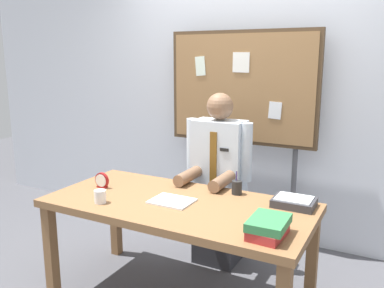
{
  "coord_description": "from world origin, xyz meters",
  "views": [
    {
      "loc": [
        1.25,
        -2.18,
        1.65
      ],
      "look_at": [
        0.0,
        0.2,
        1.07
      ],
      "focal_mm": 37.93,
      "sensor_mm": 36.0,
      "label": 1
    }
  ],
  "objects_px": {
    "pen_holder": "(237,187)",
    "coffee_mug": "(100,196)",
    "open_notebook": "(172,201)",
    "desk_clock": "(102,181)",
    "bulletin_board": "(242,91)",
    "desk": "(178,213)",
    "book_stack": "(268,227)",
    "paper_tray": "(294,202)",
    "person": "(218,186)"
  },
  "relations": [
    {
      "from": "open_notebook",
      "to": "coffee_mug",
      "type": "relative_size",
      "value": 3.18
    },
    {
      "from": "desk",
      "to": "book_stack",
      "type": "xyz_separation_m",
      "value": [
        0.68,
        -0.23,
        0.13
      ]
    },
    {
      "from": "person",
      "to": "pen_holder",
      "type": "bearing_deg",
      "value": -48.78
    },
    {
      "from": "coffee_mug",
      "to": "desk",
      "type": "bearing_deg",
      "value": 29.79
    },
    {
      "from": "bulletin_board",
      "to": "desk",
      "type": "bearing_deg",
      "value": -90.0
    },
    {
      "from": "paper_tray",
      "to": "desk",
      "type": "bearing_deg",
      "value": -158.34
    },
    {
      "from": "open_notebook",
      "to": "desk_clock",
      "type": "distance_m",
      "value": 0.6
    },
    {
      "from": "desk",
      "to": "coffee_mug",
      "type": "bearing_deg",
      "value": -150.21
    },
    {
      "from": "person",
      "to": "coffee_mug",
      "type": "relative_size",
      "value": 16.24
    },
    {
      "from": "open_notebook",
      "to": "coffee_mug",
      "type": "height_order",
      "value": "coffee_mug"
    },
    {
      "from": "open_notebook",
      "to": "bulletin_board",
      "type": "bearing_deg",
      "value": 88.3
    },
    {
      "from": "desk",
      "to": "pen_holder",
      "type": "xyz_separation_m",
      "value": [
        0.28,
        0.32,
        0.13
      ]
    },
    {
      "from": "coffee_mug",
      "to": "pen_holder",
      "type": "distance_m",
      "value": 0.92
    },
    {
      "from": "person",
      "to": "book_stack",
      "type": "height_order",
      "value": "person"
    },
    {
      "from": "book_stack",
      "to": "paper_tray",
      "type": "distance_m",
      "value": 0.5
    },
    {
      "from": "person",
      "to": "desk_clock",
      "type": "distance_m",
      "value": 0.92
    },
    {
      "from": "desk",
      "to": "open_notebook",
      "type": "height_order",
      "value": "open_notebook"
    },
    {
      "from": "book_stack",
      "to": "paper_tray",
      "type": "xyz_separation_m",
      "value": [
        0.01,
        0.5,
        -0.02
      ]
    },
    {
      "from": "open_notebook",
      "to": "desk",
      "type": "bearing_deg",
      "value": 30.79
    },
    {
      "from": "desk_clock",
      "to": "coffee_mug",
      "type": "relative_size",
      "value": 1.32
    },
    {
      "from": "bulletin_board",
      "to": "paper_tray",
      "type": "xyz_separation_m",
      "value": [
        0.69,
        -0.84,
        -0.61
      ]
    },
    {
      "from": "book_stack",
      "to": "open_notebook",
      "type": "relative_size",
      "value": 0.97
    },
    {
      "from": "bulletin_board",
      "to": "paper_tray",
      "type": "bearing_deg",
      "value": -50.41
    },
    {
      "from": "book_stack",
      "to": "desk_clock",
      "type": "bearing_deg",
      "value": 170.24
    },
    {
      "from": "book_stack",
      "to": "open_notebook",
      "type": "distance_m",
      "value": 0.74
    },
    {
      "from": "coffee_mug",
      "to": "desk_clock",
      "type": "bearing_deg",
      "value": 128.25
    },
    {
      "from": "book_stack",
      "to": "open_notebook",
      "type": "height_order",
      "value": "book_stack"
    },
    {
      "from": "desk_clock",
      "to": "paper_tray",
      "type": "distance_m",
      "value": 1.35
    },
    {
      "from": "pen_holder",
      "to": "desk_clock",
      "type": "bearing_deg",
      "value": -160.45
    },
    {
      "from": "bulletin_board",
      "to": "open_notebook",
      "type": "xyz_separation_m",
      "value": [
        -0.03,
        -1.13,
        -0.63
      ]
    },
    {
      "from": "bulletin_board",
      "to": "open_notebook",
      "type": "relative_size",
      "value": 6.91
    },
    {
      "from": "person",
      "to": "desk_clock",
      "type": "relative_size",
      "value": 12.33
    },
    {
      "from": "open_notebook",
      "to": "paper_tray",
      "type": "height_order",
      "value": "paper_tray"
    },
    {
      "from": "person",
      "to": "paper_tray",
      "type": "relative_size",
      "value": 5.32
    },
    {
      "from": "book_stack",
      "to": "coffee_mug",
      "type": "xyz_separation_m",
      "value": [
        -1.12,
        -0.02,
        -0.01
      ]
    },
    {
      "from": "bulletin_board",
      "to": "pen_holder",
      "type": "distance_m",
      "value": 1.03
    },
    {
      "from": "desk",
      "to": "desk_clock",
      "type": "bearing_deg",
      "value": -179.73
    },
    {
      "from": "desk",
      "to": "desk_clock",
      "type": "height_order",
      "value": "desk_clock"
    },
    {
      "from": "desk_clock",
      "to": "person",
      "type": "bearing_deg",
      "value": 45.73
    },
    {
      "from": "open_notebook",
      "to": "desk_clock",
      "type": "xyz_separation_m",
      "value": [
        -0.6,
        0.02,
        0.04
      ]
    },
    {
      "from": "open_notebook",
      "to": "pen_holder",
      "type": "height_order",
      "value": "pen_holder"
    },
    {
      "from": "coffee_mug",
      "to": "paper_tray",
      "type": "bearing_deg",
      "value": 24.94
    },
    {
      "from": "pen_holder",
      "to": "coffee_mug",
      "type": "bearing_deg",
      "value": -141.54
    },
    {
      "from": "person",
      "to": "bulletin_board",
      "type": "bearing_deg",
      "value": 90.01
    },
    {
      "from": "person",
      "to": "bulletin_board",
      "type": "xyz_separation_m",
      "value": [
        -0.0,
        0.46,
        0.72
      ]
    },
    {
      "from": "pen_holder",
      "to": "book_stack",
      "type": "bearing_deg",
      "value": -54.33
    },
    {
      "from": "book_stack",
      "to": "coffee_mug",
      "type": "height_order",
      "value": "book_stack"
    },
    {
      "from": "bulletin_board",
      "to": "pen_holder",
      "type": "xyz_separation_m",
      "value": [
        0.28,
        -0.79,
        -0.59
      ]
    },
    {
      "from": "open_notebook",
      "to": "paper_tray",
      "type": "bearing_deg",
      "value": 22.11
    },
    {
      "from": "open_notebook",
      "to": "desk_clock",
      "type": "bearing_deg",
      "value": 178.38
    }
  ]
}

